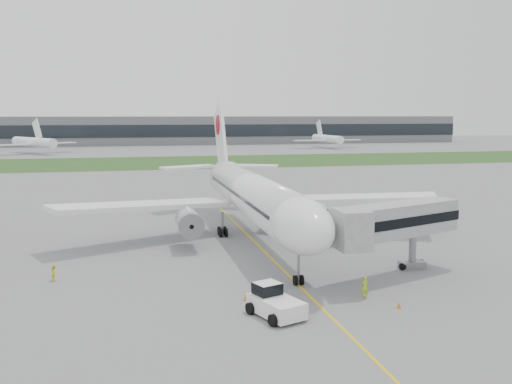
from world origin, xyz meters
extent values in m
plane|color=gray|center=(0.00, 0.00, 0.00)|extent=(600.00, 600.00, 0.00)
cube|color=#234F1D|center=(0.00, 120.00, 0.01)|extent=(600.00, 50.00, 0.02)
cube|color=slate|center=(0.00, 230.00, 7.00)|extent=(320.00, 22.00, 14.00)
cube|color=black|center=(0.00, 219.00, 7.00)|extent=(320.00, 0.60, 6.00)
cylinder|color=white|center=(0.00, 4.00, 5.60)|extent=(5.00, 38.00, 5.00)
ellipsoid|color=white|center=(0.00, -15.50, 5.60)|extent=(5.00, 11.00, 5.00)
cube|color=black|center=(0.00, -16.50, 6.50)|extent=(3.20, 1.54, 1.14)
cone|color=white|center=(0.00, 26.00, 6.40)|extent=(5.00, 10.53, 6.16)
cube|color=white|center=(-13.00, 6.00, 4.40)|extent=(22.13, 13.52, 1.70)
cube|color=white|center=(13.00, 6.00, 4.40)|extent=(22.13, 13.52, 1.70)
cylinder|color=#ACABB1|center=(-8.00, 1.50, 3.00)|extent=(2.70, 5.20, 2.70)
cylinder|color=#ACABB1|center=(8.00, 1.50, 3.00)|extent=(2.70, 5.20, 2.70)
cube|color=white|center=(0.00, 27.50, 11.50)|extent=(0.45, 10.90, 12.76)
cylinder|color=#A1091B|center=(0.00, 28.50, 13.50)|extent=(0.60, 3.20, 3.20)
cube|color=white|center=(-5.00, 28.50, 6.80)|extent=(9.54, 6.34, 0.35)
cube|color=white|center=(5.00, 28.50, 6.80)|extent=(9.54, 6.34, 0.35)
cylinder|color=gray|center=(0.00, -15.00, 1.55)|extent=(0.24, 0.24, 3.10)
cylinder|color=black|center=(-3.20, 7.00, 0.55)|extent=(1.40, 1.10, 1.10)
cylinder|color=black|center=(3.20, 7.00, 0.55)|extent=(1.40, 1.10, 1.10)
cube|color=white|center=(-4.00, -22.34, 0.82)|extent=(4.00, 5.19, 1.22)
cube|color=white|center=(-4.43, -21.19, 1.83)|extent=(2.29, 2.17, 1.02)
cube|color=black|center=(-4.43, -21.19, 1.88)|extent=(2.36, 2.24, 0.87)
cylinder|color=black|center=(-5.82, -21.39, 0.46)|extent=(0.66, 0.98, 0.92)
cylinder|color=black|center=(-3.25, -20.43, 0.46)|extent=(0.66, 0.98, 0.92)
cylinder|color=black|center=(-4.75, -24.25, 0.46)|extent=(0.66, 0.98, 0.92)
cylinder|color=black|center=(-2.18, -23.29, 0.46)|extent=(0.66, 0.98, 0.92)
cube|color=#B2B2B5|center=(9.99, -13.72, 5.31)|extent=(14.45, 7.94, 3.06)
cube|color=black|center=(9.99, -13.72, 5.31)|extent=(14.68, 8.11, 0.92)
cube|color=#B2B2B5|center=(4.15, -17.04, 5.31)|extent=(2.65, 3.47, 3.47)
cylinder|color=gray|center=(12.67, -12.16, 1.94)|extent=(0.71, 0.71, 3.88)
cube|color=gray|center=(12.67, -12.16, 0.36)|extent=(2.80, 2.21, 0.71)
cylinder|color=black|center=(11.43, -12.63, 0.36)|extent=(0.54, 0.78, 0.71)
cylinder|color=black|center=(13.91, -11.69, 0.36)|extent=(0.54, 0.78, 0.71)
cone|color=orange|center=(-5.53, -18.18, 0.26)|extent=(0.38, 0.38, 0.52)
cone|color=orange|center=(5.92, -22.77, 0.26)|extent=(0.37, 0.37, 0.51)
imported|color=#A3CD22|center=(4.26, -19.80, 0.95)|extent=(0.81, 0.67, 1.91)
imported|color=#FEFF2A|center=(-21.51, -8.74, 0.77)|extent=(0.68, 0.82, 1.53)
camera|label=1|loc=(-14.75, -62.49, 15.24)|focal=40.00mm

